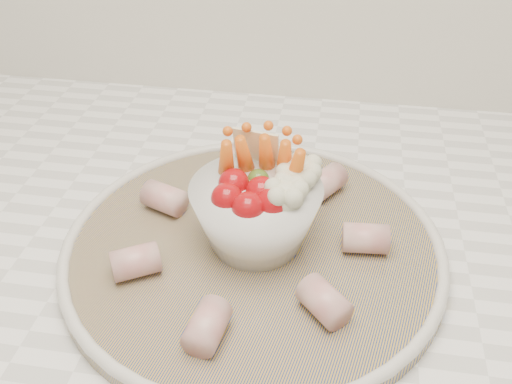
# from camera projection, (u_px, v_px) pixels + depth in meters

# --- Properties ---
(serving_platter) EXTENTS (0.46, 0.46, 0.02)m
(serving_platter) POSITION_uv_depth(u_px,v_px,m) (253.00, 247.00, 0.58)
(serving_platter) COLOR navy
(serving_platter) RESTS_ON kitchen_counter
(veggie_bowl) EXTENTS (0.13, 0.13, 0.11)m
(veggie_bowl) POSITION_uv_depth(u_px,v_px,m) (259.00, 207.00, 0.56)
(veggie_bowl) COLOR white
(veggie_bowl) RESTS_ON serving_platter
(cured_meat_rolls) EXTENTS (0.26, 0.29, 0.03)m
(cured_meat_rolls) POSITION_uv_depth(u_px,v_px,m) (252.00, 232.00, 0.57)
(cured_meat_rolls) COLOR #B65354
(cured_meat_rolls) RESTS_ON serving_platter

